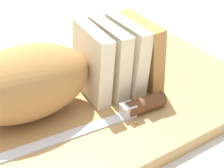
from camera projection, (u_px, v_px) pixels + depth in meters
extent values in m
plane|color=beige|center=(112.00, 111.00, 0.54)|extent=(3.00, 3.00, 0.00)
cube|color=tan|center=(112.00, 106.00, 0.54)|extent=(0.48, 0.29, 0.02)
ellipsoid|color=#A8753D|center=(26.00, 84.00, 0.47)|extent=(0.19, 0.10, 0.11)
cube|color=beige|center=(92.00, 63.00, 0.52)|extent=(0.03, 0.10, 0.11)
cube|color=beige|center=(109.00, 59.00, 0.53)|extent=(0.03, 0.10, 0.11)
cube|color=beige|center=(125.00, 55.00, 0.54)|extent=(0.03, 0.10, 0.11)
cube|color=#A8753D|center=(141.00, 51.00, 0.55)|extent=(0.03, 0.10, 0.11)
cube|color=silver|center=(64.00, 137.00, 0.46)|extent=(0.20, 0.03, 0.00)
cylinder|color=#593319|center=(145.00, 104.00, 0.50)|extent=(0.06, 0.03, 0.02)
cube|color=silver|center=(127.00, 111.00, 0.49)|extent=(0.02, 0.02, 0.02)
sphere|color=tan|center=(96.00, 92.00, 0.55)|extent=(0.00, 0.00, 0.00)
sphere|color=tan|center=(133.00, 123.00, 0.48)|extent=(0.00, 0.00, 0.00)
sphere|color=tan|center=(104.00, 81.00, 0.57)|extent=(0.00, 0.00, 0.00)
sphere|color=tan|center=(116.00, 118.00, 0.49)|extent=(0.00, 0.00, 0.00)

